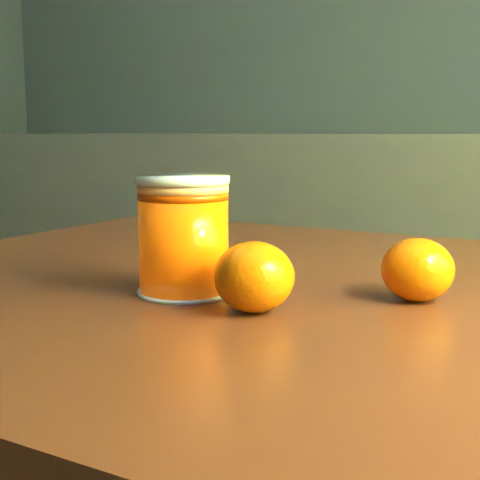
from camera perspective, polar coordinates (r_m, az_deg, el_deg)
The scene contains 5 objects.
kitchen_counter at distance 2.34m, azimuth 4.51°, elevation -2.08°, with size 3.15×0.60×0.90m, color #56575C.
table at distance 0.63m, azimuth 9.06°, elevation -12.91°, with size 1.07×0.78×0.76m.
juice_glass at distance 0.58m, azimuth -4.83°, elevation 0.35°, with size 0.08×0.08×0.10m.
orange_front at distance 0.52m, azimuth 1.22°, elevation -3.16°, with size 0.06×0.06×0.06m, color #DC6004.
orange_back at distance 0.58m, azimuth 14.92°, elevation -2.46°, with size 0.06×0.06×0.05m, color #DC6004.
Camera 1 is at (1.12, -0.56, 0.90)m, focal length 50.00 mm.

